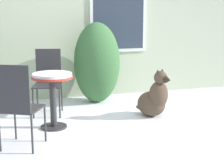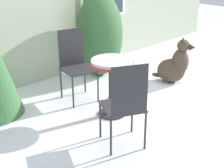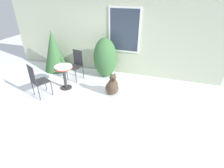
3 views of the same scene
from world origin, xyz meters
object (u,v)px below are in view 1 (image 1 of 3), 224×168
Objects in this scene: patio_chair_near_table at (48,79)px; dog at (154,99)px; patio_table at (53,86)px; patio_chair_far_side at (18,103)px.

patio_chair_near_table is 1.36× the size of dog.
patio_chair_far_side is (-0.48, -0.67, -0.04)m from patio_table.
patio_chair_near_table and patio_chair_far_side have the same top height.
patio_chair_far_side reaches higher than dog.
patio_table is 0.83m from patio_chair_far_side.
patio_table is 0.76m from patio_chair_near_table.
dog is at bearing -132.60° from patio_chair_far_side.
patio_chair_far_side is at bearing -125.24° from patio_table.
patio_table is 0.76× the size of patio_chair_far_side.
patio_chair_near_table is 1.00× the size of patio_chair_far_side.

